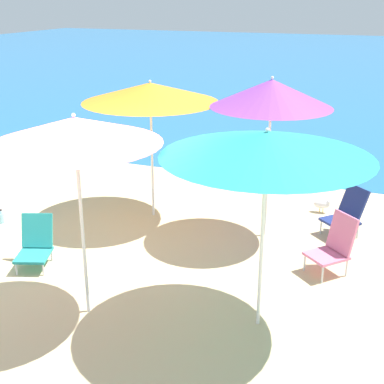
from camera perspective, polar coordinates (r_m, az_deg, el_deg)
The scene contains 11 objects.
ground_plane at distance 6.67m, azimuth -12.57°, elevation -10.14°, with size 60.00×60.00×0.00m, color #D1BA89.
sea_water at distance 29.86m, azimuth 15.02°, elevation 13.31°, with size 60.00×40.00×0.01m.
beach_umbrella_orange at distance 8.06m, azimuth -4.47°, elevation 10.54°, with size 2.05×2.05×2.15m.
beach_umbrella_pink at distance 5.42m, azimuth -12.40°, elevation 6.41°, with size 1.75×1.75×2.24m.
beach_umbrella_teal at distance 5.13m, azimuth 7.97°, elevation 5.04°, with size 2.07×2.07×2.16m.
beach_umbrella_purple at distance 7.34m, azimuth 8.49°, elevation 10.35°, with size 1.66×1.66×2.31m.
beach_chair_teal at distance 7.25m, azimuth -16.37°, elevation -5.26°, with size 0.56×0.65×0.64m.
beach_chair_pink at distance 6.96m, azimuth 14.94°, elevation -5.44°, with size 0.65×0.66×0.76m.
beach_chair_navy at distance 8.09m, azimuth 16.18°, elevation -2.07°, with size 0.68×0.69×0.72m.
water_bottle at distance 8.77m, azimuth -19.66°, elevation -2.60°, with size 0.09×0.09×0.22m.
seagull at distance 8.88m, azimuth 13.74°, elevation -1.29°, with size 0.27×0.11×0.23m.
Camera 1 is at (3.36, -4.70, 3.33)m, focal length 50.00 mm.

